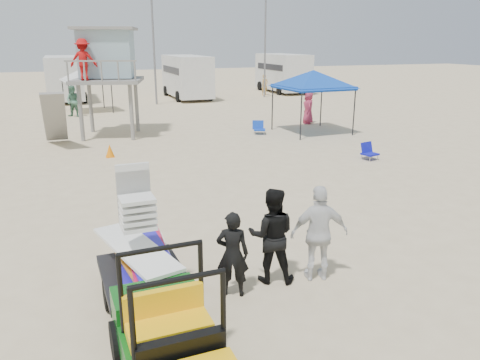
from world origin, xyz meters
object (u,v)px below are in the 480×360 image
object	(u,v)px
utility_cart	(171,336)
canopy_blue	(313,73)
lifeguard_tower	(104,58)
surf_trailer	(141,256)
man_left	(233,254)

from	to	relation	value
utility_cart	canopy_blue	xyz separation A→B (m)	(10.27, 15.25, 2.01)
lifeguard_tower	canopy_blue	xyz separation A→B (m)	(9.40, -2.62, -0.74)
surf_trailer	lifeguard_tower	world-z (taller)	lifeguard_tower
surf_trailer	man_left	bearing A→B (deg)	-11.18
utility_cart	lifeguard_tower	world-z (taller)	lifeguard_tower
surf_trailer	lifeguard_tower	xyz separation A→B (m)	(0.87, 15.53, 2.72)
utility_cart	man_left	xyz separation A→B (m)	(1.52, 2.03, -0.07)
utility_cart	surf_trailer	size ratio (longest dim) A/B	0.96
utility_cart	lifeguard_tower	distance (m)	18.09
surf_trailer	man_left	distance (m)	1.55
man_left	utility_cart	bearing A→B (deg)	75.93
utility_cart	canopy_blue	bearing A→B (deg)	56.03
canopy_blue	lifeguard_tower	bearing A→B (deg)	164.46
utility_cart	lifeguard_tower	size ratio (longest dim) A/B	0.50
man_left	lifeguard_tower	bearing A→B (deg)	-64.93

